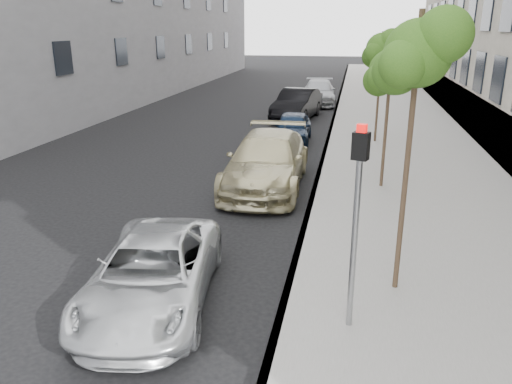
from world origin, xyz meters
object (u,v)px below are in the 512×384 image
(tree_mid, at_px, (391,71))
(sedan_black, at_px, (297,104))
(signal_pole, at_px, (357,206))
(tree_far, at_px, (383,49))
(sedan_rear, at_px, (319,92))
(suv, at_px, (267,161))
(sedan_blue, at_px, (293,128))
(tree_near, at_px, (420,55))
(minivan, at_px, (153,273))

(tree_mid, height_order, sedan_black, tree_mid)
(signal_pole, bearing_deg, sedan_black, 117.16)
(tree_far, xyz_separation_m, signal_pole, (-0.88, -14.46, -1.74))
(tree_far, xyz_separation_m, sedan_rear, (-3.33, 11.17, -3.23))
(tree_mid, bearing_deg, sedan_rear, 100.66)
(tree_far, bearing_deg, tree_mid, -90.00)
(tree_far, distance_m, signal_pole, 14.59)
(suv, xyz_separation_m, sedan_blue, (0.01, 6.49, -0.18))
(tree_far, height_order, signal_pole, tree_far)
(tree_mid, relative_size, tree_far, 0.92)
(tree_near, xyz_separation_m, suv, (-3.62, 6.17, -3.63))
(tree_far, bearing_deg, sedan_black, 127.15)
(suv, relative_size, sedan_rear, 1.10)
(tree_mid, distance_m, sedan_blue, 7.75)
(minivan, xyz_separation_m, sedan_rear, (1.12, 25.42, 0.13))
(minivan, xyz_separation_m, sedan_blue, (0.84, 13.92, 0.02))
(minivan, relative_size, suv, 0.79)
(suv, bearing_deg, tree_far, 60.84)
(tree_far, relative_size, signal_pole, 1.37)
(sedan_black, bearing_deg, signal_pole, -72.04)
(tree_near, bearing_deg, sedan_black, 102.48)
(tree_near, bearing_deg, suv, 120.37)
(sedan_rear, bearing_deg, tree_mid, -82.38)
(sedan_blue, height_order, sedan_black, sedan_black)
(minivan, relative_size, sedan_rear, 0.86)
(signal_pole, relative_size, minivan, 0.75)
(tree_mid, distance_m, sedan_rear, 18.21)
(tree_near, height_order, sedan_blue, tree_near)
(tree_near, relative_size, sedan_blue, 1.33)
(tree_mid, relative_size, signal_pole, 1.27)
(signal_pole, xyz_separation_m, sedan_blue, (-2.73, 14.13, -1.60))
(tree_far, bearing_deg, suv, -117.92)
(sedan_black, distance_m, sedan_rear, 5.85)
(sedan_black, bearing_deg, tree_mid, -62.26)
(tree_mid, xyz_separation_m, minivan, (-4.44, -7.75, -3.02))
(tree_far, xyz_separation_m, sedan_black, (-4.07, 5.37, -3.17))
(tree_near, relative_size, signal_pole, 1.50)
(suv, bearing_deg, tree_near, -60.87)
(tree_near, relative_size, tree_mid, 1.18)
(sedan_black, height_order, sedan_rear, sedan_black)
(tree_far, xyz_separation_m, suv, (-3.62, -6.83, -3.15))
(minivan, height_order, sedan_rear, sedan_rear)
(tree_near, height_order, minivan, tree_near)
(tree_near, xyz_separation_m, tree_far, (0.00, 13.00, -0.47))
(minivan, relative_size, sedan_blue, 1.18)
(sedan_blue, bearing_deg, minivan, -95.68)
(suv, height_order, sedan_blue, suv)
(tree_far, bearing_deg, minivan, -107.32)
(tree_near, xyz_separation_m, signal_pole, (-0.88, -1.46, -2.21))
(suv, xyz_separation_m, sedan_black, (-0.45, 12.19, -0.02))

